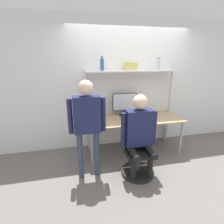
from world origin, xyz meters
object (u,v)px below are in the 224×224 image
(bottle_blue, at_px, (102,65))
(bottle_clear, at_px, (158,65))
(person_seated, at_px, (140,130))
(office_chair, at_px, (137,158))
(person_standing, at_px, (87,118))
(laptop, at_px, (131,118))
(storage_box, at_px, (131,66))
(cell_phone, at_px, (145,121))
(monitor, at_px, (125,103))

(bottle_blue, relative_size, bottle_clear, 1.11)
(person_seated, xyz_separation_m, bottle_clear, (0.74, 1.01, 0.96))
(office_chair, distance_m, person_standing, 1.11)
(office_chair, height_order, bottle_blue, bottle_blue)
(laptop, height_order, storage_box, storage_box)
(person_standing, height_order, storage_box, storage_box)
(cell_phone, distance_m, bottle_clear, 1.20)
(cell_phone, xyz_separation_m, office_chair, (-0.33, -0.53, -0.46))
(office_chair, bearing_deg, person_standing, 173.57)
(person_standing, bearing_deg, laptop, 29.05)
(person_seated, relative_size, bottle_blue, 5.17)
(cell_phone, relative_size, bottle_blue, 0.56)
(laptop, distance_m, office_chair, 0.77)
(office_chair, relative_size, person_standing, 0.56)
(office_chair, height_order, bottle_clear, bottle_clear)
(laptop, relative_size, office_chair, 0.38)
(cell_phone, bearing_deg, monitor, 123.75)
(cell_phone, bearing_deg, storage_box, 111.52)
(monitor, height_order, storage_box, storage_box)
(person_standing, height_order, bottle_blue, bottle_blue)
(laptop, relative_size, bottle_blue, 1.29)
(office_chair, bearing_deg, monitor, 87.55)
(person_seated, bearing_deg, laptop, 84.15)
(person_seated, height_order, person_standing, person_standing)
(person_seated, height_order, bottle_blue, bottle_blue)
(laptop, distance_m, bottle_clear, 1.26)
(laptop, height_order, person_standing, person_standing)
(person_seated, xyz_separation_m, person_standing, (-0.81, 0.14, 0.21))
(cell_phone, distance_m, storage_box, 1.11)
(monitor, bearing_deg, storage_box, 2.99)
(monitor, relative_size, storage_box, 2.39)
(monitor, bearing_deg, person_seated, -92.45)
(person_standing, bearing_deg, office_chair, -6.43)
(person_standing, relative_size, storage_box, 7.44)
(bottle_blue, bearing_deg, laptop, -39.30)
(person_seated, distance_m, person_standing, 0.85)
(person_seated, bearing_deg, person_standing, 170.52)
(bottle_blue, bearing_deg, monitor, -0.75)
(laptop, xyz_separation_m, storage_box, (0.10, 0.39, 0.95))
(office_chair, distance_m, storage_box, 1.77)
(storage_box, bearing_deg, person_seated, -98.91)
(office_chair, bearing_deg, laptop, 83.90)
(monitor, distance_m, bottle_clear, 1.05)
(cell_phone, distance_m, bottle_blue, 1.36)
(cell_phone, height_order, office_chair, office_chair)
(laptop, relative_size, person_seated, 0.25)
(person_seated, bearing_deg, bottle_clear, 53.71)
(cell_phone, xyz_separation_m, person_seated, (-0.33, -0.58, 0.08))
(cell_phone, bearing_deg, person_standing, -158.87)
(person_standing, xyz_separation_m, bottle_blue, (0.39, 0.88, 0.76))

